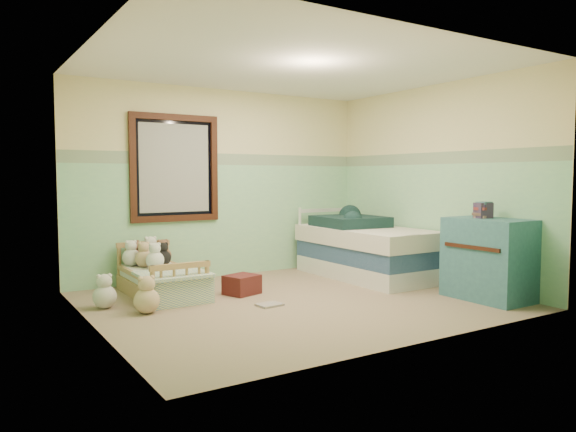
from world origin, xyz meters
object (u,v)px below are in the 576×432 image
dresser (488,259)px  red_pillow (242,285)px  toddler_bed_frame (161,288)px  floor_book (269,305)px  twin_bed_frame (367,269)px  plush_floor_cream (105,297)px  plush_floor_tan (147,301)px

dresser → red_pillow: bearing=142.5°
toddler_bed_frame → floor_book: bearing=-54.7°
dresser → floor_book: (-2.18, 1.00, -0.43)m
twin_bed_frame → plush_floor_cream: bearing=178.7°
toddler_bed_frame → red_pillow: size_ratio=3.72×
plush_floor_cream → floor_book: plush_floor_cream is taller
toddler_bed_frame → dresser: size_ratio=1.47×
plush_floor_cream → floor_book: 1.68m
red_pillow → twin_bed_frame: bearing=1.8°
plush_floor_tan → floor_book: bearing=-17.2°
twin_bed_frame → dresser: 1.77m
toddler_bed_frame → twin_bed_frame: size_ratio=0.68×
toddler_bed_frame → red_pillow: bearing=-29.0°
plush_floor_tan → dresser: size_ratio=0.28×
plush_floor_tan → floor_book: 1.24m
toddler_bed_frame → plush_floor_tan: size_ratio=5.17×
plush_floor_cream → dresser: dresser is taller
toddler_bed_frame → twin_bed_frame: bearing=-8.1°
twin_bed_frame → red_pillow: bearing=-178.2°
plush_floor_cream → plush_floor_tan: size_ratio=0.95×
plush_floor_tan → toddler_bed_frame: bearing=61.9°
plush_floor_tan → red_pillow: size_ratio=0.72×
plush_floor_cream → plush_floor_tan: 0.53m
red_pillow → floor_book: bearing=-91.6°
plush_floor_cream → twin_bed_frame: size_ratio=0.12×
toddler_bed_frame → red_pillow: 0.92m
toddler_bed_frame → twin_bed_frame: twin_bed_frame is taller
dresser → toddler_bed_frame: bearing=144.6°
plush_floor_tan → floor_book: plush_floor_tan is taller
plush_floor_tan → red_pillow: 1.23m
dresser → red_pillow: dresser is taller
toddler_bed_frame → twin_bed_frame: (2.70, -0.38, 0.03)m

